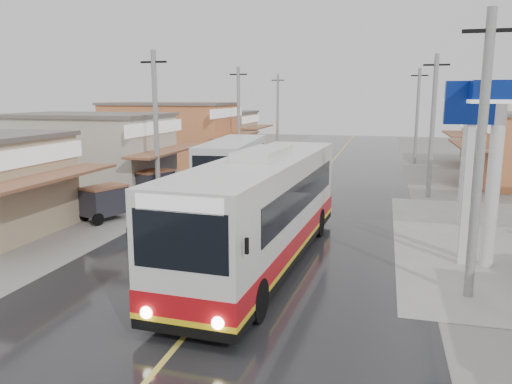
# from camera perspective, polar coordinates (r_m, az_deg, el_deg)

# --- Properties ---
(ground) EXTENTS (120.00, 120.00, 0.00)m
(ground) POSITION_cam_1_polar(r_m,az_deg,el_deg) (16.40, -2.24, -9.49)
(ground) COLOR slate
(ground) RESTS_ON ground
(road) EXTENTS (12.00, 90.00, 0.02)m
(road) POSITION_cam_1_polar(r_m,az_deg,el_deg) (30.58, 5.87, 0.10)
(road) COLOR black
(road) RESTS_ON ground
(centre_line) EXTENTS (0.15, 90.00, 0.01)m
(centre_line) POSITION_cam_1_polar(r_m,az_deg,el_deg) (30.58, 5.87, 0.12)
(centre_line) COLOR #D8CC4C
(centre_line) RESTS_ON road
(shopfronts_left) EXTENTS (11.00, 44.00, 5.20)m
(shopfronts_left) POSITION_cam_1_polar(r_m,az_deg,el_deg) (37.52, -13.43, 1.84)
(shopfronts_left) COLOR tan
(shopfronts_left) RESTS_ON ground
(utility_poles_left) EXTENTS (1.60, 50.00, 8.00)m
(utility_poles_left) POSITION_cam_1_polar(r_m,az_deg,el_deg) (33.28, -5.87, 0.96)
(utility_poles_left) COLOR gray
(utility_poles_left) RESTS_ON ground
(utility_poles_right) EXTENTS (1.60, 36.00, 8.00)m
(utility_poles_right) POSITION_cam_1_polar(r_m,az_deg,el_deg) (30.36, 19.04, -0.55)
(utility_poles_right) COLOR gray
(utility_poles_right) RESTS_ON ground
(coach_bus) EXTENTS (3.53, 12.85, 3.97)m
(coach_bus) POSITION_cam_1_polar(r_m,az_deg,el_deg) (17.00, 0.87, -2.01)
(coach_bus) COLOR silver
(coach_bus) RESTS_ON road
(second_bus) EXTENTS (3.32, 9.60, 3.13)m
(second_bus) POSITION_cam_1_polar(r_m,az_deg,el_deg) (29.74, -2.63, 3.10)
(second_bus) COLOR silver
(second_bus) RESTS_ON road
(cyclist) EXTENTS (1.12, 1.85, 1.89)m
(cyclist) POSITION_cam_1_polar(r_m,az_deg,el_deg) (23.38, -5.15, -1.73)
(cyclist) COLOR black
(cyclist) RESTS_ON ground
(tricycle_near) EXTENTS (1.98, 2.45, 1.62)m
(tricycle_near) POSITION_cam_1_polar(r_m,az_deg,el_deg) (24.26, -16.96, -0.96)
(tricycle_near) COLOR #26262D
(tricycle_near) RESTS_ON ground
(tricycle_far) EXTENTS (2.11, 2.58, 1.70)m
(tricycle_far) POSITION_cam_1_polar(r_m,az_deg,el_deg) (28.10, -11.61, 0.96)
(tricycle_far) COLOR #26262D
(tricycle_far) RESTS_ON ground
(tyre_stack) EXTENTS (0.77, 0.77, 0.39)m
(tyre_stack) POSITION_cam_1_polar(r_m,az_deg,el_deg) (24.51, -12.93, -2.39)
(tyre_stack) COLOR black
(tyre_stack) RESTS_ON ground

